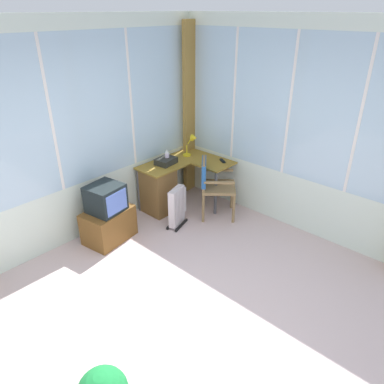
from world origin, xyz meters
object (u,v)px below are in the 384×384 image
object	(u,v)px
desk_lamp	(192,142)
tv_remote	(223,161)
desk	(162,187)
tv_on_stand	(108,216)
paper_tray	(166,161)
spray_bottle	(167,157)
wooden_armchair	(211,180)
space_heater	(178,206)

from	to	relation	value
desk_lamp	tv_remote	size ratio (longest dim) A/B	2.29
desk	tv_remote	size ratio (longest dim) A/B	8.08
desk	tv_on_stand	distance (m)	1.04
tv_on_stand	paper_tray	bearing A→B (deg)	4.34
spray_bottle	wooden_armchair	distance (m)	0.76
spray_bottle	tv_on_stand	world-z (taller)	spray_bottle
desk_lamp	wooden_armchair	xyz separation A→B (m)	(-0.29, -0.62, -0.37)
desk	desk_lamp	size ratio (longest dim) A/B	3.53
spray_bottle	paper_tray	bearing A→B (deg)	-164.67
wooden_armchair	paper_tray	bearing A→B (deg)	110.37
tv_remote	paper_tray	size ratio (longest dim) A/B	0.50
desk	paper_tray	world-z (taller)	paper_tray
tv_on_stand	wooden_armchair	bearing A→B (deg)	-22.29
desk_lamp	tv_on_stand	world-z (taller)	desk_lamp
paper_tray	wooden_armchair	world-z (taller)	wooden_armchair
wooden_armchair	space_heater	xyz separation A→B (m)	(-0.53, 0.16, -0.28)
desk	space_heater	distance (m)	0.51
desk	spray_bottle	world-z (taller)	spray_bottle
paper_tray	tv_on_stand	bearing A→B (deg)	-175.66
wooden_armchair	space_heater	distance (m)	0.62
space_heater	spray_bottle	bearing A→B (deg)	58.70
desk	desk_lamp	distance (m)	0.86
desk_lamp	tv_on_stand	bearing A→B (deg)	-178.65
desk_lamp	desk	bearing A→B (deg)	178.53
desk	desk_lamp	bearing A→B (deg)	-1.47
wooden_armchair	tv_on_stand	world-z (taller)	wooden_armchair
tv_remote	tv_on_stand	xyz separation A→B (m)	(-1.82, 0.48, -0.37)
paper_tray	space_heater	size ratio (longest dim) A/B	0.51
paper_tray	space_heater	world-z (taller)	paper_tray
desk_lamp	tv_on_stand	xyz separation A→B (m)	(-1.71, -0.04, -0.58)
tv_remote	space_heater	bearing A→B (deg)	-151.85
desk	space_heater	xyz separation A→B (m)	(-0.15, -0.48, -0.10)
desk_lamp	paper_tray	distance (m)	0.57
tv_remote	spray_bottle	size ratio (longest dim) A/B	0.69
spray_bottle	tv_remote	bearing A→B (deg)	-43.49
desk	space_heater	size ratio (longest dim) A/B	2.06
desk_lamp	space_heater	distance (m)	1.14
tv_on_stand	space_heater	bearing A→B (deg)	-25.39
spray_bottle	space_heater	distance (m)	0.81
paper_tray	space_heater	distance (m)	0.75
tv_remote	wooden_armchair	bearing A→B (deg)	-134.00
desk	spray_bottle	bearing A→B (deg)	13.83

